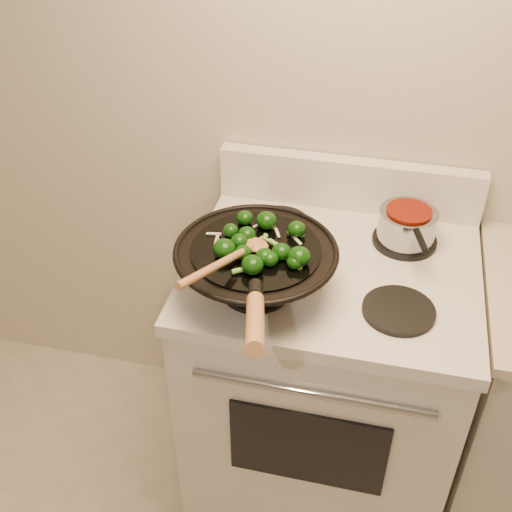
# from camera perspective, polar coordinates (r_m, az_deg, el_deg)

# --- Properties ---
(stove) EXTENTS (0.78, 0.67, 1.08)m
(stove) POSITION_cam_1_polar(r_m,az_deg,el_deg) (2.05, 5.98, -10.70)
(stove) COLOR white
(stove) RESTS_ON ground
(wok) EXTENTS (0.41, 0.67, 0.27)m
(wok) POSITION_cam_1_polar(r_m,az_deg,el_deg) (1.59, -0.00, -1.00)
(wok) COLOR black
(wok) RESTS_ON stove
(stirfry) EXTENTS (0.28, 0.26, 0.05)m
(stirfry) POSITION_cam_1_polar(r_m,az_deg,el_deg) (1.54, 0.50, 1.02)
(stirfry) COLOR #0B3207
(stirfry) RESTS_ON wok
(wooden_spoon) EXTENTS (0.15, 0.32, 0.10)m
(wooden_spoon) POSITION_cam_1_polar(r_m,az_deg,el_deg) (1.49, -1.88, 0.05)
(wooden_spoon) COLOR #A16A3F
(wooden_spoon) RESTS_ON wok
(saucepan) EXTENTS (0.16, 0.25, 0.10)m
(saucepan) POSITION_cam_1_polar(r_m,az_deg,el_deg) (1.82, 13.29, 2.70)
(saucepan) COLOR #93969B
(saucepan) RESTS_ON stove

